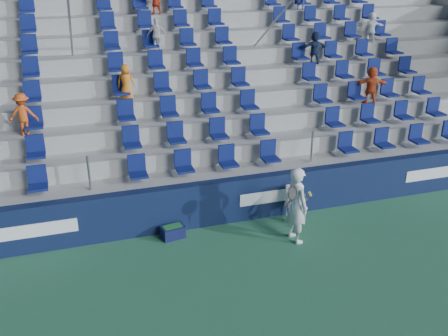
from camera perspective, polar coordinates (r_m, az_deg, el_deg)
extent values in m
plane|color=#2C6845|center=(10.79, 3.56, -14.11)|extent=(70.00, 70.00, 0.00)
cube|color=#101B3D|center=(13.01, -1.31, -4.00)|extent=(24.00, 0.30, 1.20)
cube|color=white|center=(12.59, -23.67, -6.99)|extent=(3.20, 0.02, 0.34)
cube|color=white|center=(13.31, 5.11, -3.32)|extent=(1.60, 0.02, 0.34)
cube|color=white|center=(16.10, 23.54, -0.46)|extent=(2.40, 0.02, 0.34)
cube|color=#9F9F9A|center=(13.50, -1.99, -2.94)|extent=(24.00, 0.85, 1.20)
cube|color=#9F9F9A|center=(14.15, -2.93, -0.59)|extent=(24.00, 0.85, 1.70)
cube|color=#9F9F9A|center=(14.82, -3.79, 1.54)|extent=(24.00, 0.85, 2.20)
cube|color=#9F9F9A|center=(15.51, -4.57, 3.50)|extent=(24.00, 0.85, 2.70)
cube|color=#9F9F9A|center=(16.21, -5.29, 5.28)|extent=(24.00, 0.85, 3.20)
cube|color=#9F9F9A|center=(16.94, -5.95, 6.91)|extent=(24.00, 0.85, 3.70)
cube|color=#9F9F9A|center=(17.68, -6.56, 8.40)|extent=(24.00, 0.85, 4.20)
cube|color=#9F9F9A|center=(18.43, -7.12, 9.78)|extent=(24.00, 0.85, 4.70)
cube|color=#9F9F9A|center=(19.20, -7.65, 11.04)|extent=(24.00, 0.85, 5.20)
cube|color=#9F9F9A|center=(19.76, -8.09, 12.83)|extent=(24.00, 0.50, 6.20)
cube|color=#0E1854|center=(13.12, -2.05, 0.80)|extent=(16.05, 0.50, 0.70)
cube|color=#0E1854|center=(13.71, -3.03, 4.01)|extent=(16.05, 0.50, 0.70)
cube|color=#0E1854|center=(14.35, -3.94, 6.94)|extent=(16.05, 0.50, 0.70)
cube|color=#0E1854|center=(15.03, -4.77, 9.62)|extent=(16.05, 0.50, 0.70)
cube|color=#0E1854|center=(15.74, -5.55, 12.06)|extent=(16.05, 0.50, 0.70)
cube|color=#0E1854|center=(16.47, -6.27, 14.28)|extent=(16.05, 0.50, 0.70)
cube|color=#0E1854|center=(17.24, -6.94, 16.31)|extent=(16.05, 0.50, 0.70)
cube|color=#0E1854|center=(18.02, -7.56, 18.16)|extent=(16.05, 0.50, 0.70)
cylinder|color=gray|center=(15.28, -17.06, 13.91)|extent=(0.06, 7.68, 4.55)
cylinder|color=gray|center=(16.49, 4.96, 15.39)|extent=(0.06, 7.68, 4.55)
imported|color=white|center=(19.23, 16.48, 15.22)|extent=(0.99, 0.51, 1.02)
imported|color=orange|center=(14.68, -11.14, 9.59)|extent=(0.57, 0.46, 1.02)
imported|color=#182649|center=(17.24, 10.34, 13.35)|extent=(0.99, 0.33, 1.06)
imported|color=#CF461B|center=(16.58, 16.47, 9.08)|extent=(1.13, 0.64, 1.16)
imported|color=#C94B17|center=(13.94, -21.99, 5.71)|extent=(0.75, 0.48, 1.11)
imported|color=silver|center=(16.33, -7.67, 14.78)|extent=(0.64, 0.31, 1.06)
imported|color=silver|center=(12.22, 8.30, -4.19)|extent=(0.57, 0.77, 1.94)
cylinder|color=navy|center=(11.84, 7.76, -4.17)|extent=(0.03, 0.03, 0.28)
torus|color=black|center=(11.71, 7.84, -2.86)|extent=(0.30, 0.17, 0.28)
plane|color=#262626|center=(11.71, 7.84, -2.86)|extent=(0.30, 0.16, 0.29)
sphere|color=#CBD231|center=(12.02, 9.87, -3.06)|extent=(0.07, 0.07, 0.07)
sphere|color=#CBD231|center=(12.05, 9.75, -2.81)|extent=(0.07, 0.07, 0.07)
cube|color=white|center=(13.25, 8.23, -4.35)|extent=(0.48, 0.48, 0.04)
cube|color=white|center=(13.30, 7.90, -2.89)|extent=(0.45, 0.08, 0.55)
cylinder|color=white|center=(13.15, 7.78, -5.76)|extent=(0.03, 0.03, 0.45)
cylinder|color=white|center=(13.30, 9.21, -5.51)|extent=(0.03, 0.03, 0.45)
cylinder|color=white|center=(13.44, 7.14, -5.06)|extent=(0.03, 0.03, 0.45)
cylinder|color=white|center=(13.58, 8.54, -4.82)|extent=(0.03, 0.03, 0.45)
imported|color=tan|center=(13.16, 8.34, -4.01)|extent=(0.73, 0.45, 1.16)
cube|color=#0F1439|center=(12.64, -5.86, -7.28)|extent=(0.62, 0.46, 0.31)
cube|color=#1E662D|center=(12.61, -5.87, -6.99)|extent=(0.50, 0.35, 0.18)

